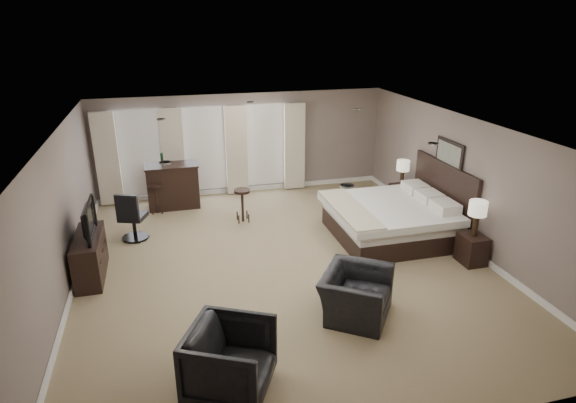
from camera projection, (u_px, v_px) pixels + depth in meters
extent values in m
cube|color=#847454|center=(283.00, 264.00, 9.16)|extent=(7.60, 8.60, 0.04)
cube|color=silver|center=(283.00, 129.00, 8.22)|extent=(7.60, 8.60, 0.04)
cube|color=slate|center=(243.00, 144.00, 12.52)|extent=(7.50, 0.04, 2.60)
cube|color=slate|center=(387.00, 345.00, 4.86)|extent=(7.50, 0.04, 2.60)
cube|color=slate|center=(59.00, 221.00, 7.79)|extent=(0.04, 8.50, 2.60)
cube|color=slate|center=(465.00, 183.00, 9.59)|extent=(0.04, 8.50, 2.60)
cube|color=silver|center=(139.00, 153.00, 11.86)|extent=(1.15, 0.04, 2.05)
cube|color=silver|center=(204.00, 149.00, 12.25)|extent=(1.15, 0.04, 2.05)
cube|color=silver|center=(266.00, 145.00, 12.63)|extent=(1.15, 0.04, 2.05)
cube|color=beige|center=(107.00, 159.00, 11.60)|extent=(0.55, 0.12, 2.30)
cube|color=beige|center=(173.00, 155.00, 11.97)|extent=(0.55, 0.12, 2.30)
cube|color=beige|center=(236.00, 151.00, 12.36)|extent=(0.55, 0.12, 2.30)
cube|color=beige|center=(294.00, 147.00, 12.73)|extent=(0.55, 0.12, 2.30)
cube|color=silver|center=(396.00, 203.00, 10.02)|extent=(2.42, 2.31, 1.54)
cube|color=black|center=(472.00, 249.00, 9.10)|extent=(0.42, 0.52, 0.56)
cube|color=black|center=(400.00, 197.00, 11.72)|extent=(0.43, 0.53, 0.58)
cube|color=beige|center=(476.00, 219.00, 8.88)|extent=(0.33, 0.33, 0.69)
cube|color=beige|center=(402.00, 173.00, 11.50)|extent=(0.31, 0.31, 0.64)
cube|color=slate|center=(449.00, 154.00, 9.94)|extent=(0.04, 0.96, 0.56)
cube|color=black|center=(90.00, 256.00, 8.58)|extent=(0.44, 1.37, 0.80)
imported|color=black|center=(86.00, 233.00, 8.41)|extent=(0.60, 1.05, 0.14)
imported|color=black|center=(356.00, 287.00, 7.42)|extent=(1.25, 1.34, 0.99)
imported|color=black|center=(230.00, 357.00, 5.88)|extent=(1.26, 1.28, 1.00)
cube|color=black|center=(173.00, 186.00, 11.70)|extent=(1.26, 0.65, 1.10)
cube|color=black|center=(156.00, 199.00, 11.40)|extent=(0.38, 0.38, 0.73)
cube|color=black|center=(243.00, 206.00, 10.92)|extent=(0.43, 0.43, 0.77)
cube|color=black|center=(133.00, 215.00, 10.00)|extent=(0.70, 0.70, 1.07)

